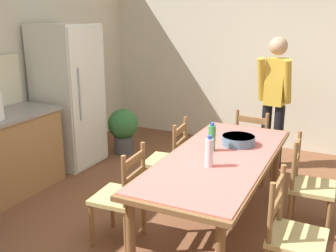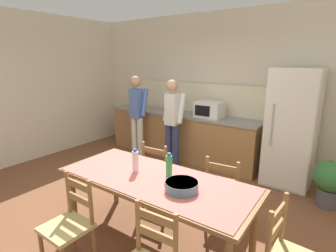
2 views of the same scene
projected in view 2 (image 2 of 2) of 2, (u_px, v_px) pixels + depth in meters
The scene contains 17 objects.
ground_plane at pixel (141, 219), 3.38m from camera, with size 8.32×8.32×0.00m, color brown.
wall_back at pixel (229, 89), 5.12m from camera, with size 6.52×0.12×2.90m, color beige.
wall_left at pixel (7, 90), 4.87m from camera, with size 0.12×5.20×2.90m, color beige.
kitchen_counter at pixel (180, 135), 5.50m from camera, with size 3.33×0.66×0.93m.
counter_splashback at pixel (189, 97), 5.56m from camera, with size 3.29×0.03×0.60m, color beige.
refrigerator at pixel (292, 128), 4.15m from camera, with size 0.71×0.73×1.88m.
microwave at pixel (209, 109), 4.96m from camera, with size 0.50×0.39×0.30m.
dining_table at pixel (155, 185), 2.79m from camera, with size 2.17×0.91×0.78m.
bottle_near_centre at pixel (135, 161), 2.89m from camera, with size 0.07×0.07×0.27m.
bottle_off_centre at pixel (169, 166), 2.77m from camera, with size 0.07×0.07×0.27m.
serving_bowl at pixel (182, 185), 2.50m from camera, with size 0.32×0.32×0.09m.
chair_side_far_right at pixel (224, 192), 3.17m from camera, with size 0.46×0.44×0.91m.
chair_side_far_left at pixel (160, 173), 3.71m from camera, with size 0.45×0.43×0.91m.
chair_side_near_left at pixel (69, 225), 2.54m from camera, with size 0.42×0.40×0.91m.
person_at_sink at pixel (137, 112), 5.39m from camera, with size 0.42×0.29×1.69m.
person_at_counter at pixel (172, 119), 4.87m from camera, with size 0.42×0.29×1.65m.
potted_plant at pixel (330, 181), 3.59m from camera, with size 0.44×0.44×0.67m.
Camera 2 is at (2.02, -2.22, 2.00)m, focal length 28.00 mm.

